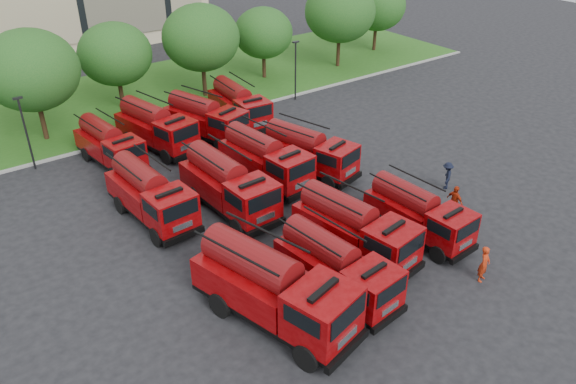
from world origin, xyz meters
The scene contains 29 objects.
ground centered at (0.00, 0.00, 0.00)m, with size 140.00×140.00×0.00m, color black.
lawn centered at (0.00, 26.00, 0.06)m, with size 70.00×16.00×0.12m, color #215216.
curb centered at (0.00, 17.90, 0.07)m, with size 70.00×0.30×0.14m, color gray.
tree_2 centered at (-8.00, 21.50, 5.35)m, with size 6.72×6.72×8.22m.
tree_3 centered at (-1.00, 24.00, 4.68)m, with size 5.88×5.88×7.19m.
tree_4 centered at (6.00, 22.50, 5.22)m, with size 6.55×6.55×8.01m.
tree_5 centered at (13.00, 23.50, 4.35)m, with size 5.46×5.46×6.68m.
tree_6 centered at (21.00, 22.00, 5.49)m, with size 6.89×6.89×8.42m.
tree_7 centered at (28.00, 24.00, 4.82)m, with size 6.05×6.05×7.39m.
lamp_post_0 centered at (-10.00, 17.20, 2.90)m, with size 0.60×0.25×5.11m.
lamp_post_1 centered at (12.00, 17.20, 2.90)m, with size 0.60×0.25×5.11m.
fire_truck_0 centered at (-5.39, -4.27, 1.83)m, with size 4.60×8.43×3.64m.
fire_truck_1 centered at (-1.95, -4.47, 1.52)m, with size 2.96×6.83×3.02m.
fire_truck_2 centered at (0.84, -2.66, 1.62)m, with size 3.42×7.33×3.21m.
fire_truck_3 centered at (4.76, -3.46, 1.46)m, with size 2.63×6.48×2.89m.
fire_truck_4 centered at (-6.17, 6.74, 1.61)m, with size 2.95×7.17×3.20m.
fire_truck_5 centered at (-2.12, 4.95, 1.69)m, with size 2.97×7.48×3.36m.
fire_truck_6 centered at (1.56, 6.56, 1.61)m, with size 3.17×7.26×3.21m.
fire_truck_7 centered at (4.53, 5.88, 1.55)m, with size 3.99×7.14×3.08m.
fire_truck_8 centered at (-5.53, 14.78, 1.47)m, with size 2.97×6.64×2.92m.
fire_truck_9 centered at (-1.87, 15.32, 1.62)m, with size 3.81×7.42×3.22m.
fire_truck_10 centered at (1.76, 14.69, 1.58)m, with size 4.23×7.28×3.14m.
fire_truck_11 centered at (5.27, 15.61, 1.56)m, with size 2.90×6.98×3.11m.
firefighter_0 centered at (4.52, -8.04, 0.00)m, with size 0.71×0.52×1.94m, color #AB270D.
firefighter_1 centered at (-1.97, -6.41, 0.00)m, with size 0.81×0.45×1.67m, color #AB270D.
firefighter_2 centered at (8.08, -3.33, 0.00)m, with size 1.14×0.65×1.94m, color #AB270D.
firefighter_3 centered at (10.27, -0.94, 0.00)m, with size 1.16×0.60×1.80m, color black.
firefighter_4 centered at (-3.85, -1.36, 0.00)m, with size 0.85×0.55×1.73m, color black.
firefighter_5 centered at (6.42, 6.71, 0.00)m, with size 1.55×0.67×1.67m, color #AB270D.
Camera 1 is at (-16.11, -19.94, 17.73)m, focal length 35.00 mm.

